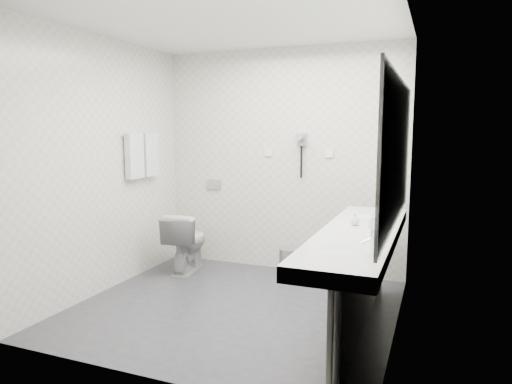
% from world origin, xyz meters
% --- Properties ---
extents(floor, '(2.80, 2.80, 0.00)m').
position_xyz_m(floor, '(0.00, 0.00, 0.00)').
color(floor, '#2F2E34').
rests_on(floor, ground).
extents(ceiling, '(2.80, 2.80, 0.00)m').
position_xyz_m(ceiling, '(0.00, 0.00, 2.50)').
color(ceiling, silver).
rests_on(ceiling, wall_back).
extents(wall_back, '(2.80, 0.00, 2.80)m').
position_xyz_m(wall_back, '(0.00, 1.30, 1.25)').
color(wall_back, beige).
rests_on(wall_back, floor).
extents(wall_front, '(2.80, 0.00, 2.80)m').
position_xyz_m(wall_front, '(0.00, -1.30, 1.25)').
color(wall_front, beige).
rests_on(wall_front, floor).
extents(wall_left, '(0.00, 2.60, 2.60)m').
position_xyz_m(wall_left, '(-1.40, 0.00, 1.25)').
color(wall_left, beige).
rests_on(wall_left, floor).
extents(wall_right, '(0.00, 2.60, 2.60)m').
position_xyz_m(wall_right, '(1.40, 0.00, 1.25)').
color(wall_right, beige).
rests_on(wall_right, floor).
extents(vanity_counter, '(0.55, 2.20, 0.10)m').
position_xyz_m(vanity_counter, '(1.12, -0.20, 0.80)').
color(vanity_counter, silver).
rests_on(vanity_counter, floor).
extents(vanity_panel, '(0.03, 2.15, 0.75)m').
position_xyz_m(vanity_panel, '(1.15, -0.20, 0.38)').
color(vanity_panel, gray).
rests_on(vanity_panel, floor).
extents(vanity_post_near, '(0.06, 0.06, 0.75)m').
position_xyz_m(vanity_post_near, '(1.18, -1.24, 0.38)').
color(vanity_post_near, silver).
rests_on(vanity_post_near, floor).
extents(vanity_post_far, '(0.06, 0.06, 0.75)m').
position_xyz_m(vanity_post_far, '(1.18, 0.84, 0.38)').
color(vanity_post_far, silver).
rests_on(vanity_post_far, floor).
extents(mirror, '(0.02, 2.20, 1.05)m').
position_xyz_m(mirror, '(1.39, -0.20, 1.45)').
color(mirror, '#B2BCC6').
rests_on(mirror, wall_right).
extents(basin_near, '(0.40, 0.31, 0.05)m').
position_xyz_m(basin_near, '(1.12, -0.85, 0.83)').
color(basin_near, silver).
rests_on(basin_near, vanity_counter).
extents(basin_far, '(0.40, 0.31, 0.05)m').
position_xyz_m(basin_far, '(1.12, 0.45, 0.83)').
color(basin_far, silver).
rests_on(basin_far, vanity_counter).
extents(faucet_near, '(0.04, 0.04, 0.15)m').
position_xyz_m(faucet_near, '(1.32, -0.85, 0.92)').
color(faucet_near, silver).
rests_on(faucet_near, vanity_counter).
extents(faucet_far, '(0.04, 0.04, 0.15)m').
position_xyz_m(faucet_far, '(1.32, 0.45, 0.92)').
color(faucet_far, silver).
rests_on(faucet_far, vanity_counter).
extents(soap_bottle_a, '(0.07, 0.07, 0.12)m').
position_xyz_m(soap_bottle_a, '(1.21, -0.11, 0.91)').
color(soap_bottle_a, silver).
rests_on(soap_bottle_a, vanity_counter).
extents(soap_bottle_b, '(0.10, 0.10, 0.09)m').
position_xyz_m(soap_bottle_b, '(1.07, -0.02, 0.90)').
color(soap_bottle_b, silver).
rests_on(soap_bottle_b, vanity_counter).
extents(soap_bottle_c, '(0.05, 0.05, 0.12)m').
position_xyz_m(soap_bottle_c, '(1.26, -0.26, 0.91)').
color(soap_bottle_c, silver).
rests_on(soap_bottle_c, vanity_counter).
extents(glass_left, '(0.06, 0.06, 0.10)m').
position_xyz_m(glass_left, '(1.26, 0.01, 0.90)').
color(glass_left, silver).
rests_on(glass_left, vanity_counter).
extents(toilet, '(0.48, 0.72, 0.68)m').
position_xyz_m(toilet, '(-0.96, 0.81, 0.34)').
color(toilet, silver).
rests_on(toilet, floor).
extents(flush_plate, '(0.18, 0.02, 0.12)m').
position_xyz_m(flush_plate, '(-0.85, 1.29, 0.95)').
color(flush_plate, '#B2B5BA').
rests_on(flush_plate, wall_back).
extents(pedal_bin, '(0.27, 0.27, 0.31)m').
position_xyz_m(pedal_bin, '(0.20, 1.00, 0.16)').
color(pedal_bin, '#B2B5BA').
rests_on(pedal_bin, floor).
extents(bin_lid, '(0.22, 0.22, 0.02)m').
position_xyz_m(bin_lid, '(0.20, 1.00, 0.32)').
color(bin_lid, '#B2B5BA').
rests_on(bin_lid, pedal_bin).
extents(towel_rail, '(0.02, 0.62, 0.02)m').
position_xyz_m(towel_rail, '(-1.35, 0.55, 1.55)').
color(towel_rail, silver).
rests_on(towel_rail, wall_left).
extents(towel_near, '(0.07, 0.24, 0.48)m').
position_xyz_m(towel_near, '(-1.34, 0.41, 1.33)').
color(towel_near, silver).
rests_on(towel_near, towel_rail).
extents(towel_far, '(0.07, 0.24, 0.48)m').
position_xyz_m(towel_far, '(-1.34, 0.69, 1.33)').
color(towel_far, silver).
rests_on(towel_far, towel_rail).
extents(dryer_cradle, '(0.10, 0.04, 0.14)m').
position_xyz_m(dryer_cradle, '(0.25, 1.27, 1.50)').
color(dryer_cradle, gray).
rests_on(dryer_cradle, wall_back).
extents(dryer_barrel, '(0.08, 0.14, 0.08)m').
position_xyz_m(dryer_barrel, '(0.25, 1.20, 1.53)').
color(dryer_barrel, gray).
rests_on(dryer_barrel, dryer_cradle).
extents(dryer_cord, '(0.02, 0.02, 0.35)m').
position_xyz_m(dryer_cord, '(0.25, 1.26, 1.25)').
color(dryer_cord, black).
rests_on(dryer_cord, dryer_cradle).
extents(switch_plate_a, '(0.09, 0.02, 0.09)m').
position_xyz_m(switch_plate_a, '(-0.15, 1.29, 1.35)').
color(switch_plate_a, silver).
rests_on(switch_plate_a, wall_back).
extents(switch_plate_b, '(0.09, 0.02, 0.09)m').
position_xyz_m(switch_plate_b, '(0.55, 1.29, 1.35)').
color(switch_plate_b, silver).
rests_on(switch_plate_b, wall_back).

